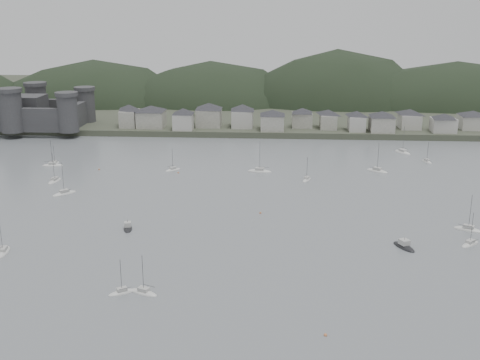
{
  "coord_description": "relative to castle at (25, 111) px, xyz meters",
  "views": [
    {
      "loc": [
        12.55,
        -118.97,
        62.79
      ],
      "look_at": [
        0.0,
        75.0,
        6.0
      ],
      "focal_mm": 44.11,
      "sensor_mm": 36.0,
      "label": 1
    }
  ],
  "objects": [
    {
      "name": "castle",
      "position": [
        0.0,
        0.0,
        0.0
      ],
      "size": [
        66.0,
        43.0,
        20.0
      ],
      "color": "#373739",
      "rests_on": "far_shore_land"
    },
    {
      "name": "ground",
      "position": [
        120.0,
        -179.8,
        -10.96
      ],
      "size": [
        900.0,
        900.0,
        0.0
      ],
      "primitive_type": "plane",
      "color": "slate",
      "rests_on": "ground"
    },
    {
      "name": "far_shore_land",
      "position": [
        120.0,
        115.2,
        -9.46
      ],
      "size": [
        900.0,
        250.0,
        3.0
      ],
      "primitive_type": "cube",
      "color": "#383D2D",
      "rests_on": "ground"
    },
    {
      "name": "waterfront_town",
      "position": [
        170.59,
        3.54,
        -2.3
      ],
      "size": [
        451.48,
        28.46,
        12.92
      ],
      "color": "gray",
      "rests_on": "far_shore_land"
    },
    {
      "name": "motor_launch_near",
      "position": [
        167.62,
        -147.03,
        -10.68
      ],
      "size": [
        6.46,
        8.7,
        3.97
      ],
      "rotation": [
        0.0,
        0.0,
        0.48
      ],
      "color": "black",
      "rests_on": "ground"
    },
    {
      "name": "moored_fleet",
      "position": [
        115.33,
        -108.71,
        -10.79
      ],
      "size": [
        216.14,
        150.24,
        13.33
      ],
      "color": "silver",
      "rests_on": "ground"
    },
    {
      "name": "forested_ridge",
      "position": [
        124.83,
        89.6,
        -22.25
      ],
      "size": [
        851.55,
        103.94,
        102.57
      ],
      "color": "black",
      "rests_on": "ground"
    },
    {
      "name": "mooring_buoys",
      "position": [
        115.89,
        -125.9,
        -10.81
      ],
      "size": [
        163.87,
        121.26,
        0.7
      ],
      "color": "#D27846",
      "rests_on": "ground"
    },
    {
      "name": "motor_launch_far",
      "position": [
        88.86,
        -138.05,
        -10.66
      ],
      "size": [
        4.03,
        7.33,
        3.68
      ],
      "rotation": [
        0.0,
        0.0,
        3.37
      ],
      "color": "black",
      "rests_on": "ground"
    }
  ]
}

